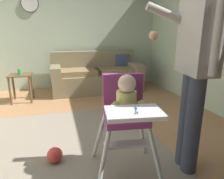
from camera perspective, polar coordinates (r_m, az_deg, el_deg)
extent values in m
cube|color=#A7754D|center=(2.57, -7.18, -14.93)|extent=(5.85, 6.95, 0.10)
cube|color=#B1C1A8|center=(4.91, -12.65, 15.83)|extent=(5.05, 0.06, 2.60)
cube|color=gray|center=(2.09, -10.16, -21.17)|extent=(2.07, 2.98, 0.01)
cube|color=#817254|center=(4.52, -4.27, 2.16)|extent=(1.93, 0.84, 0.40)
cube|color=#817254|center=(4.77, -5.17, 8.09)|extent=(1.93, 0.22, 0.46)
cube|color=#817254|center=(4.38, -15.68, 5.19)|extent=(0.20, 0.84, 0.20)
cube|color=#817254|center=(4.71, 6.21, 6.37)|extent=(0.20, 0.84, 0.20)
cube|color=olive|center=(4.36, -9.54, 4.91)|extent=(0.75, 0.60, 0.11)
cube|color=olive|center=(4.52, 0.94, 5.50)|extent=(0.75, 0.60, 0.11)
cube|color=#3D4C75|center=(4.81, 3.01, 7.83)|extent=(0.35, 0.13, 0.34)
cylinder|color=silver|center=(1.69, -2.62, -20.29)|extent=(0.18, 0.15, 0.53)
cylinder|color=silver|center=(1.77, 12.54, -18.78)|extent=(0.15, 0.18, 0.53)
cylinder|color=silver|center=(2.06, -3.69, -13.13)|extent=(0.15, 0.18, 0.53)
cylinder|color=silver|center=(2.13, 8.50, -12.28)|extent=(0.18, 0.15, 0.53)
cube|color=#893377|center=(1.76, 3.85, -7.99)|extent=(0.41, 0.41, 0.05)
cube|color=#893377|center=(1.84, 3.06, -0.62)|extent=(0.37, 0.12, 0.33)
cube|color=silver|center=(1.44, 6.21, -6.52)|extent=(0.43, 0.31, 0.03)
cube|color=silver|center=(1.76, 4.44, -15.22)|extent=(0.41, 0.16, 0.02)
cylinder|color=#D9CD7A|center=(1.70, 4.07, -4.07)|extent=(0.19, 0.19, 0.22)
sphere|color=beige|center=(1.63, 4.25, 1.68)|extent=(0.15, 0.15, 0.15)
cylinder|color=#D9CD7A|center=(1.64, 0.74, -4.34)|extent=(0.06, 0.15, 0.10)
cylinder|color=#D9CD7A|center=(1.68, 7.87, -3.99)|extent=(0.06, 0.15, 0.10)
cylinder|color=blue|center=(1.44, 7.00, -5.70)|extent=(0.05, 0.13, 0.01)
cube|color=white|center=(1.38, 7.20, -6.27)|extent=(0.02, 0.03, 0.02)
cylinder|color=#3A4052|center=(2.04, 20.35, -8.23)|extent=(0.14, 0.14, 0.92)
cylinder|color=#3A4052|center=(1.94, 21.96, -9.59)|extent=(0.14, 0.14, 0.92)
cube|color=#A19A94|center=(1.83, 23.53, 13.57)|extent=(0.26, 0.43, 0.62)
cylinder|color=#A19A94|center=(1.92, 16.69, 19.24)|extent=(0.48, 0.14, 0.23)
sphere|color=tan|center=(1.86, 11.66, 14.76)|extent=(0.08, 0.08, 0.08)
cylinder|color=#A19A94|center=(1.63, 27.82, 12.98)|extent=(0.07, 0.07, 0.55)
sphere|color=#D13D33|center=(2.18, -15.92, -17.45)|extent=(0.16, 0.16, 0.16)
cube|color=brown|center=(4.10, -24.63, 3.79)|extent=(0.40, 0.40, 0.02)
cylinder|color=brown|center=(4.02, -26.95, -0.51)|extent=(0.04, 0.04, 0.50)
cylinder|color=brown|center=(3.96, -22.15, -0.16)|extent=(0.04, 0.04, 0.50)
cylinder|color=brown|center=(4.34, -26.13, 0.69)|extent=(0.04, 0.04, 0.50)
cylinder|color=brown|center=(4.29, -21.68, 1.03)|extent=(0.04, 0.04, 0.50)
cylinder|color=green|center=(4.09, -24.70, 4.62)|extent=(0.07, 0.07, 0.10)
cylinder|color=white|center=(4.91, -22.32, 21.64)|extent=(0.33, 0.03, 0.33)
cylinder|color=black|center=(4.92, -22.30, 21.62)|extent=(0.35, 0.02, 0.35)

